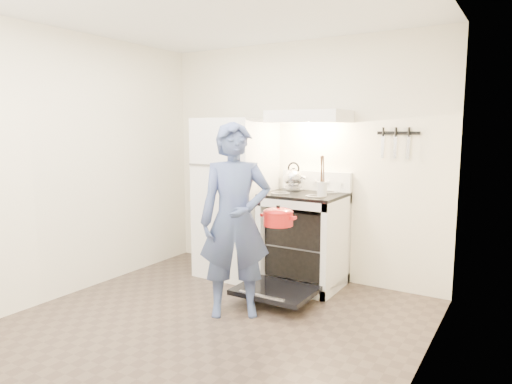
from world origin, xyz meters
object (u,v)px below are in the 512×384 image
Objects in this scene: dutch_oven at (278,219)px; stove_body at (304,241)px; person at (235,221)px; tea_kettle at (293,177)px; refrigerator at (236,197)px.

stove_body is at bearing 98.57° from dutch_oven.
person is 5.08× the size of dutch_oven.
stove_body is at bearing 44.03° from person.
tea_kettle is at bearing 53.97° from person.
tea_kettle is 0.18× the size of person.
tea_kettle is (0.64, 0.11, 0.25)m from refrigerator.
refrigerator is at bearing 141.45° from dutch_oven.
refrigerator is 0.70m from tea_kettle.
dutch_oven is at bearing 0.46° from person.
tea_kettle is (-0.17, 0.09, 0.64)m from stove_body.
tea_kettle is 0.92× the size of dutch_oven.
refrigerator is 5.25× the size of dutch_oven.
dutch_oven is (0.29, 0.21, 0.01)m from person.
tea_kettle is at bearing 10.03° from refrigerator.
stove_body is 0.86m from dutch_oven.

